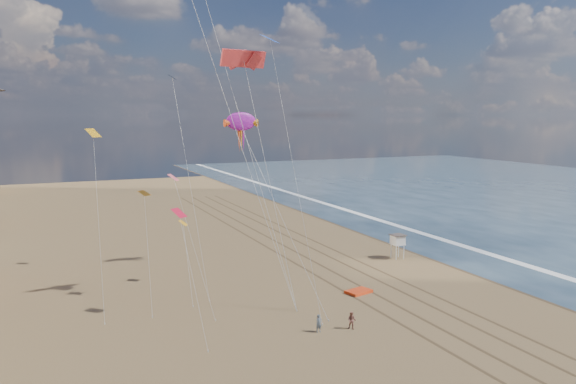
% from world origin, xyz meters
% --- Properties ---
extents(ground, '(260.00, 260.00, 0.00)m').
position_xyz_m(ground, '(0.00, 0.00, 0.00)').
color(ground, brown).
rests_on(ground, ground).
extents(wet_sand, '(260.00, 260.00, 0.00)m').
position_xyz_m(wet_sand, '(19.00, 40.00, 0.00)').
color(wet_sand, '#42301E').
rests_on(wet_sand, ground).
extents(foam, '(260.00, 260.00, 0.00)m').
position_xyz_m(foam, '(23.20, 40.00, 0.00)').
color(foam, white).
rests_on(foam, ground).
extents(tracks, '(7.68, 120.00, 0.01)m').
position_xyz_m(tracks, '(2.55, 30.00, 0.01)').
color(tracks, brown).
rests_on(tracks, ground).
extents(lifeguard_stand, '(1.66, 1.66, 2.99)m').
position_xyz_m(lifeguard_stand, '(11.21, 29.00, 2.30)').
color(lifeguard_stand, silver).
rests_on(lifeguard_stand, ground).
extents(grounded_kite, '(2.80, 2.16, 0.28)m').
position_xyz_m(grounded_kite, '(-0.11, 19.28, 0.14)').
color(grounded_kite, '#FE4115').
rests_on(grounded_kite, ground).
extents(show_kite, '(3.99, 10.48, 25.56)m').
position_xyz_m(show_kite, '(-7.18, 33.69, 16.67)').
color(show_kite, '#AA1AAB').
rests_on(show_kite, ground).
extents(kite_flyer_a, '(0.58, 0.43, 1.48)m').
position_xyz_m(kite_flyer_a, '(-8.31, 11.86, 0.74)').
color(kite_flyer_a, slate).
rests_on(kite_flyer_a, ground).
extents(kite_flyer_b, '(0.91, 0.91, 1.49)m').
position_xyz_m(kite_flyer_b, '(-5.55, 11.32, 0.74)').
color(kite_flyer_b, '#9C5F4F').
rests_on(kite_flyer_b, ground).
extents(small_kites, '(16.74, 15.64, 18.39)m').
position_xyz_m(small_kites, '(-15.89, 24.96, 15.64)').
color(small_kites, '#F15D68').
rests_on(small_kites, ground).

